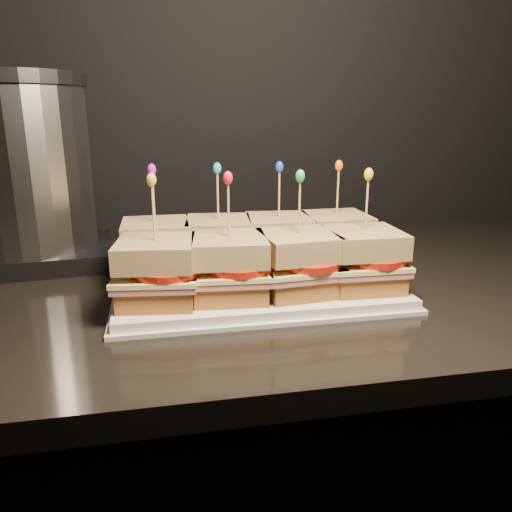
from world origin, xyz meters
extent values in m
cube|color=black|center=(0.00, 2.00, 1.35)|extent=(4.00, 0.04, 2.70)
cube|color=black|center=(-0.62, 1.66, 0.43)|extent=(2.12, 0.65, 0.86)
cube|color=black|center=(-0.62, 1.66, 0.87)|extent=(2.16, 0.69, 0.03)
cube|color=white|center=(-0.62, 1.59, 0.90)|extent=(0.39, 0.24, 0.02)
cube|color=white|center=(-0.62, 1.59, 0.89)|extent=(0.40, 0.25, 0.01)
cube|color=brown|center=(-0.76, 1.64, 0.92)|extent=(0.09, 0.09, 0.03)
cube|color=#C06963|center=(-0.76, 1.64, 0.94)|extent=(0.10, 0.10, 0.01)
cube|color=#F7EC95|center=(-0.76, 1.64, 0.94)|extent=(0.10, 0.10, 0.01)
cylinder|color=#B91D0C|center=(-0.75, 1.64, 0.95)|extent=(0.09, 0.09, 0.01)
cube|color=brown|center=(-0.76, 1.64, 0.97)|extent=(0.10, 0.10, 0.03)
cylinder|color=tan|center=(-0.76, 1.64, 1.02)|extent=(0.00, 0.00, 0.09)
ellipsoid|color=#CF10CB|center=(-0.76, 1.64, 1.06)|extent=(0.01, 0.01, 0.02)
cube|color=brown|center=(-0.67, 1.64, 0.92)|extent=(0.10, 0.10, 0.03)
cube|color=#C06963|center=(-0.67, 1.64, 0.94)|extent=(0.11, 0.11, 0.01)
cube|color=#F7EC95|center=(-0.67, 1.64, 0.94)|extent=(0.12, 0.11, 0.01)
cylinder|color=#B91D0C|center=(-0.66, 1.64, 0.95)|extent=(0.09, 0.09, 0.01)
cube|color=brown|center=(-0.67, 1.64, 0.97)|extent=(0.11, 0.11, 0.03)
cylinder|color=tan|center=(-0.67, 1.64, 1.02)|extent=(0.00, 0.00, 0.09)
ellipsoid|color=#15A3C8|center=(-0.67, 1.64, 1.06)|extent=(0.01, 0.01, 0.02)
cube|color=brown|center=(-0.58, 1.64, 0.92)|extent=(0.10, 0.10, 0.03)
cube|color=#C06963|center=(-0.58, 1.64, 0.94)|extent=(0.11, 0.11, 0.01)
cube|color=#F7EC95|center=(-0.58, 1.64, 0.94)|extent=(0.11, 0.11, 0.01)
cylinder|color=#B91D0C|center=(-0.56, 1.64, 0.95)|extent=(0.09, 0.09, 0.01)
cube|color=brown|center=(-0.58, 1.64, 0.97)|extent=(0.10, 0.10, 0.03)
cylinder|color=tan|center=(-0.58, 1.64, 1.02)|extent=(0.00, 0.00, 0.09)
ellipsoid|color=blue|center=(-0.58, 1.64, 1.06)|extent=(0.01, 0.01, 0.02)
cube|color=brown|center=(-0.48, 1.64, 0.92)|extent=(0.09, 0.09, 0.03)
cube|color=#C06963|center=(-0.48, 1.64, 0.94)|extent=(0.10, 0.10, 0.01)
cube|color=#F7EC95|center=(-0.48, 1.64, 0.94)|extent=(0.10, 0.10, 0.01)
cylinder|color=#B91D0C|center=(-0.47, 1.64, 0.95)|extent=(0.09, 0.09, 0.01)
cube|color=brown|center=(-0.48, 1.64, 0.97)|extent=(0.10, 0.10, 0.03)
cylinder|color=tan|center=(-0.48, 1.64, 1.02)|extent=(0.00, 0.00, 0.09)
ellipsoid|color=#FC660B|center=(-0.48, 1.64, 1.06)|extent=(0.01, 0.01, 0.02)
cube|color=brown|center=(-0.76, 1.53, 0.92)|extent=(0.10, 0.10, 0.03)
cube|color=#C06963|center=(-0.76, 1.53, 0.94)|extent=(0.11, 0.11, 0.01)
cube|color=#F7EC95|center=(-0.76, 1.53, 0.94)|extent=(0.12, 0.11, 0.01)
cylinder|color=#B91D0C|center=(-0.75, 1.53, 0.95)|extent=(0.09, 0.09, 0.01)
cube|color=brown|center=(-0.76, 1.53, 0.97)|extent=(0.11, 0.11, 0.03)
cylinder|color=tan|center=(-0.76, 1.53, 1.02)|extent=(0.00, 0.00, 0.09)
ellipsoid|color=gold|center=(-0.76, 1.53, 1.06)|extent=(0.01, 0.01, 0.02)
cube|color=brown|center=(-0.67, 1.53, 0.92)|extent=(0.10, 0.10, 0.03)
cube|color=#C06963|center=(-0.67, 1.53, 0.94)|extent=(0.11, 0.11, 0.01)
cube|color=#F7EC95|center=(-0.67, 1.53, 0.94)|extent=(0.11, 0.11, 0.01)
cylinder|color=#B91D0C|center=(-0.66, 1.53, 0.95)|extent=(0.09, 0.09, 0.01)
cube|color=brown|center=(-0.67, 1.53, 0.97)|extent=(0.10, 0.10, 0.03)
cylinder|color=tan|center=(-0.67, 1.53, 1.02)|extent=(0.00, 0.00, 0.09)
ellipsoid|color=red|center=(-0.67, 1.53, 1.06)|extent=(0.01, 0.01, 0.02)
cube|color=brown|center=(-0.58, 1.53, 0.92)|extent=(0.10, 0.10, 0.03)
cube|color=#C06963|center=(-0.58, 1.53, 0.94)|extent=(0.11, 0.11, 0.01)
cube|color=#F7EC95|center=(-0.58, 1.53, 0.94)|extent=(0.11, 0.11, 0.01)
cylinder|color=#B91D0C|center=(-0.56, 1.53, 0.95)|extent=(0.09, 0.09, 0.01)
cube|color=brown|center=(-0.58, 1.53, 0.97)|extent=(0.10, 0.10, 0.03)
cylinder|color=tan|center=(-0.58, 1.53, 1.02)|extent=(0.00, 0.00, 0.09)
ellipsoid|color=green|center=(-0.58, 1.53, 1.06)|extent=(0.01, 0.01, 0.02)
cube|color=brown|center=(-0.48, 1.53, 0.92)|extent=(0.09, 0.09, 0.03)
cube|color=#C06963|center=(-0.48, 1.53, 0.94)|extent=(0.10, 0.10, 0.01)
cube|color=#F7EC95|center=(-0.48, 1.53, 0.94)|extent=(0.11, 0.10, 0.01)
cylinder|color=#B91D0C|center=(-0.47, 1.53, 0.95)|extent=(0.09, 0.09, 0.01)
cube|color=brown|center=(-0.48, 1.53, 0.97)|extent=(0.10, 0.10, 0.03)
cylinder|color=tan|center=(-0.48, 1.53, 1.02)|extent=(0.00, 0.00, 0.09)
ellipsoid|color=yellow|center=(-0.48, 1.53, 1.06)|extent=(0.01, 0.01, 0.02)
cube|color=#262628|center=(-0.96, 1.80, 0.90)|extent=(0.26, 0.22, 0.03)
cylinder|color=silver|center=(-0.96, 1.80, 1.05)|extent=(0.20, 0.20, 0.26)
cylinder|color=#262628|center=(-0.96, 1.80, 1.19)|extent=(0.21, 0.21, 0.02)
camera|label=1|loc=(-0.75, 0.92, 1.14)|focal=35.00mm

